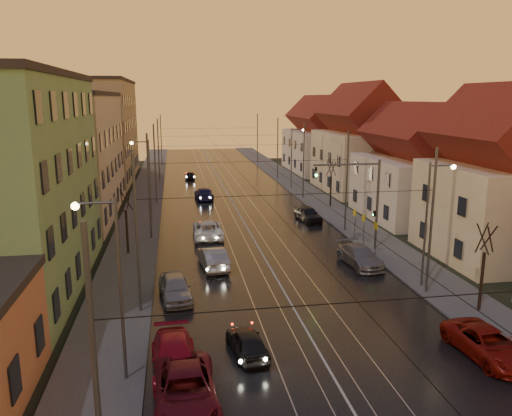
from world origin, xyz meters
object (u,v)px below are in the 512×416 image
driving_car_3 (204,194)px  parked_left_3 (175,288)px  traffic_light_mast (366,194)px  parked_left_1 (186,390)px  driving_car_1 (213,258)px  parked_right_1 (360,256)px  driving_car_4 (190,175)px  driving_car_2 (208,229)px  street_lamp_1 (431,213)px  street_lamp_2 (146,173)px  street_lamp_0 (112,273)px  parked_right_2 (308,214)px  parked_left_2 (174,357)px  street_lamp_3 (294,152)px  parked_right_0 (488,344)px  driving_car_0 (247,343)px

driving_car_3 → parked_left_3: bearing=80.8°
traffic_light_mast → parked_left_1: (-14.33, -18.26, -3.87)m
driving_car_1 → parked_right_1: (10.47, -1.15, -0.04)m
driving_car_4 → parked_right_1: size_ratio=0.73×
driving_car_2 → street_lamp_1: bearing=133.3°
street_lamp_2 → parked_left_1: street_lamp_2 is taller
street_lamp_0 → street_lamp_2: 28.00m
driving_car_2 → parked_right_2: bearing=-156.8°
driving_car_2 → parked_left_3: bearing=78.2°
parked_left_2 → parked_left_3: bearing=86.5°
parked_left_1 → driving_car_1: bearing=79.8°
street_lamp_2 → parked_right_1: bearing=-44.4°
driving_car_1 → driving_car_3: 24.69m
driving_car_3 → parked_left_2: size_ratio=1.02×
street_lamp_3 → parked_right_2: 18.55m
traffic_light_mast → parked_left_1: traffic_light_mast is taller
driving_car_2 → parked_right_1: driving_car_2 is taller
street_lamp_1 → parked_right_1: size_ratio=1.64×
parked_left_3 → driving_car_1: bearing=56.1°
street_lamp_3 → traffic_light_mast: 28.03m
traffic_light_mast → parked_right_0: traffic_light_mast is taller
driving_car_0 → driving_car_1: bearing=-94.6°
street_lamp_3 → parked_right_1: street_lamp_3 is taller
driving_car_0 → parked_left_2: parked_left_2 is taller
street_lamp_2 → parked_right_2: 16.04m
traffic_light_mast → parked_right_1: (-1.52, -3.26, -3.89)m
street_lamp_1 → street_lamp_3: bearing=90.0°
driving_car_1 → driving_car_2: 8.03m
traffic_light_mast → driving_car_4: traffic_light_mast is taller
street_lamp_1 → parked_right_2: 18.83m
driving_car_2 → traffic_light_mast: bearing=153.8°
driving_car_2 → driving_car_3: driving_car_2 is taller
driving_car_2 → parked_right_2: 10.93m
parked_left_1 → parked_right_0: bearing=4.6°
street_lamp_1 → driving_car_3: 33.18m
driving_car_1 → parked_right_1: size_ratio=0.93×
street_lamp_1 → parked_right_0: 9.76m
street_lamp_3 → parked_right_1: bearing=-94.8°
street_lamp_2 → parked_left_3: size_ratio=1.87×
street_lamp_2 → driving_car_0: (5.72, -26.61, -4.27)m
driving_car_2 → parked_right_0: 25.31m
parked_left_1 → parked_right_0: 14.02m
parked_right_0 → parked_right_1: size_ratio=0.99×
street_lamp_2 → parked_right_0: 33.45m
parked_left_3 → parked_right_0: parked_left_3 is taller
parked_right_1 → street_lamp_0: bearing=-146.2°
driving_car_0 → parked_left_3: size_ratio=0.85×
driving_car_3 → driving_car_0: bearing=87.2°
driving_car_1 → parked_right_1: 10.53m
traffic_light_mast → driving_car_0: bearing=-127.9°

